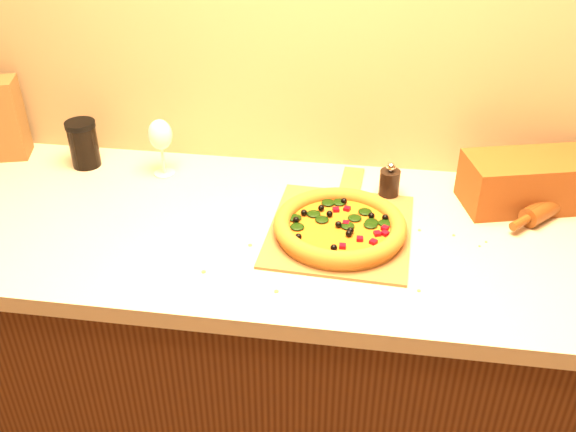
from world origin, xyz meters
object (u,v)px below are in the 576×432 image
object	(u,v)px
pepper_grinder	(389,183)
rolling_pin	(558,202)
wine_glass	(160,136)
pizza	(340,226)
pizza_peel	(341,227)
dark_jar	(83,144)

from	to	relation	value
pepper_grinder	rolling_pin	bearing A→B (deg)	-0.99
pepper_grinder	wine_glass	xyz separation A→B (m)	(-0.60, 0.03, 0.07)
pizza	rolling_pin	size ratio (longest dim) A/B	1.10
pizza_peel	wine_glass	size ratio (longest dim) A/B	3.15
pizza_peel	pizza	xyz separation A→B (m)	(-0.00, -0.03, 0.02)
wine_glass	pizza	bearing A→B (deg)	-25.06
pizza	dark_jar	xyz separation A→B (m)	(-0.71, 0.24, 0.04)
pizza_peel	dark_jar	bearing A→B (deg)	166.55
pizza	rolling_pin	distance (m)	0.55
pepper_grinder	rolling_pin	distance (m)	0.41
pepper_grinder	wine_glass	distance (m)	0.60
pizza_peel	wine_glass	world-z (taller)	wine_glass
pizza_peel	pepper_grinder	world-z (taller)	pepper_grinder
rolling_pin	pizza_peel	bearing A→B (deg)	-163.24
pizza	wine_glass	bearing A→B (deg)	154.94
pepper_grinder	dark_jar	world-z (taller)	dark_jar
pizza	wine_glass	size ratio (longest dim) A/B	1.93
pizza_peel	pizza	size ratio (longest dim) A/B	1.63
dark_jar	pizza	bearing A→B (deg)	-18.95
wine_glass	dark_jar	world-z (taller)	wine_glass
pizza	pepper_grinder	xyz separation A→B (m)	(0.11, 0.20, 0.01)
pizza	dark_jar	bearing A→B (deg)	161.05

